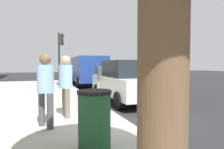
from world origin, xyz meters
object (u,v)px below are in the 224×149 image
parking_meter (98,79)px  pedestrian_bystander (45,85)px  pedestrian_at_meter (66,81)px  parked_sedan_near (126,81)px  traffic_signal (61,50)px  trash_bin (94,120)px  parked_van_far (88,69)px

parking_meter → pedestrian_bystander: size_ratio=0.83×
pedestrian_at_meter → parked_sedan_near: bearing=34.4°
pedestrian_bystander → traffic_signal: 9.71m
parked_sedan_near → trash_bin: parked_sedan_near is taller
parked_sedan_near → parked_van_far: size_ratio=0.84×
pedestrian_at_meter → trash_bin: bearing=-90.0°
parking_meter → parked_van_far: (9.51, -1.81, 0.09)m
pedestrian_at_meter → traffic_signal: bearing=80.7°
parked_van_far → pedestrian_at_meter: bearing=163.9°
pedestrian_bystander → traffic_signal: size_ratio=0.47×
parked_van_far → traffic_signal: 2.71m
pedestrian_at_meter → traffic_signal: (8.68, -0.68, 1.44)m
parked_sedan_near → traffic_signal: bearing=18.3°
parked_sedan_near → trash_bin: 5.36m
pedestrian_at_meter → pedestrian_bystander: 1.01m
pedestrian_bystander → parked_van_far: (10.57, -3.36, 0.12)m
parked_van_far → traffic_signal: traffic_signal is taller
traffic_signal → pedestrian_bystander: bearing=172.6°
parked_van_far → trash_bin: bearing=167.9°
parking_meter → traffic_signal: traffic_signal is taller
parking_meter → parked_van_far: bearing=-10.8°
parking_meter → pedestrian_at_meter: size_ratio=0.83×
pedestrian_bystander → trash_bin: size_ratio=1.68×
parked_van_far → trash_bin: 12.41m
parked_sedan_near → parking_meter: bearing=138.9°
parked_sedan_near → parked_van_far: parked_van_far is taller
parked_sedan_near → trash_bin: (-4.68, 2.60, -0.24)m
pedestrian_at_meter → parked_van_far: size_ratio=0.32×
pedestrian_bystander → parked_sedan_near: size_ratio=0.38×
pedestrian_bystander → trash_bin: 1.79m
pedestrian_at_meter → parked_van_far: parked_van_far is taller
trash_bin → parked_van_far: bearing=-12.1°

